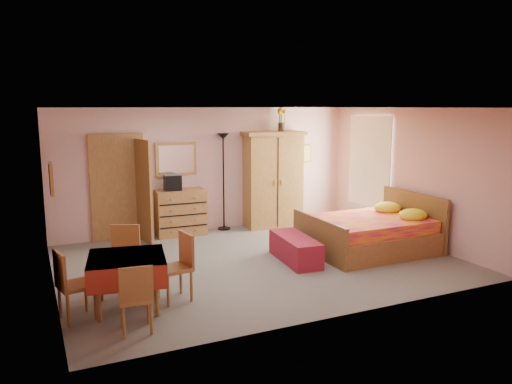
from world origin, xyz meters
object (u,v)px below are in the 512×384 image
chair_east (174,268)px  wall_mirror (176,159)px  chest_of_drawers (180,212)px  bed (368,224)px  chair_south (136,297)px  stereo (173,183)px  sunflower_vase (281,119)px  dining_table (128,282)px  chair_north (123,259)px  floor_lamp (224,182)px  chair_west (76,285)px  wardrobe (273,179)px  bench (295,249)px

chair_east → wall_mirror: bearing=-25.2°
chest_of_drawers → wall_mirror: wall_mirror is taller
bed → chair_south: bearing=-160.4°
stereo → chair_east: 3.54m
sunflower_vase → dining_table: bearing=-139.8°
chair_north → chair_south: bearing=108.6°
chair_east → floor_lamp: bearing=-39.3°
wall_mirror → bed: 4.06m
chair_west → chair_south: bearing=29.3°
wardrobe → bench: wardrobe is taller
chest_of_drawers → stereo: stereo is taller
chest_of_drawers → sunflower_vase: bearing=1.7°
sunflower_vase → chair_east: sunflower_vase is taller
chair_east → chair_north: bearing=29.9°
stereo → dining_table: stereo is taller
bench → sunflower_vase: bearing=67.7°
bench → floor_lamp: bearing=96.4°
sunflower_vase → stereo: bearing=-179.8°
chair_north → chair_east: size_ratio=1.00×
stereo → wardrobe: bearing=-2.0°
wall_mirror → stereo: 0.53m
stereo → wall_mirror: bearing=56.3°
sunflower_vase → bench: size_ratio=0.39×
floor_lamp → sunflower_vase: bearing=-3.7°
floor_lamp → bed: 3.24m
bench → chair_south: (-3.02, -1.59, 0.21)m
floor_lamp → wardrobe: (1.09, -0.17, 0.01)m
stereo → bed: 3.93m
chest_of_drawers → chair_north: 3.13m
sunflower_vase → chair_west: sunflower_vase is taller
dining_table → chair_east: 0.64m
floor_lamp → chair_west: size_ratio=2.31×
bench → chair_west: bearing=-165.6°
wall_mirror → bench: wall_mirror is taller
chest_of_drawers → bench: size_ratio=0.78×
sunflower_vase → chair_south: bearing=-134.6°
chair_south → chair_north: size_ratio=0.92×
dining_table → chair_north: size_ratio=1.05×
stereo → floor_lamp: (1.14, 0.10, -0.07)m
chest_of_drawers → floor_lamp: bearing=6.4°
wall_mirror → dining_table: bearing=-119.5°
stereo → chair_south: 4.46m
stereo → bed: (2.94, -2.54, -0.59)m
bench → chair_north: bearing=-177.3°
sunflower_vase → chair_east: 5.13m
wall_mirror → wardrobe: 2.15m
chair_north → chair_west: 1.07m
sunflower_vase → dining_table: size_ratio=0.52×
stereo → bench: 3.03m
chair_west → wardrobe: bearing=114.4°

